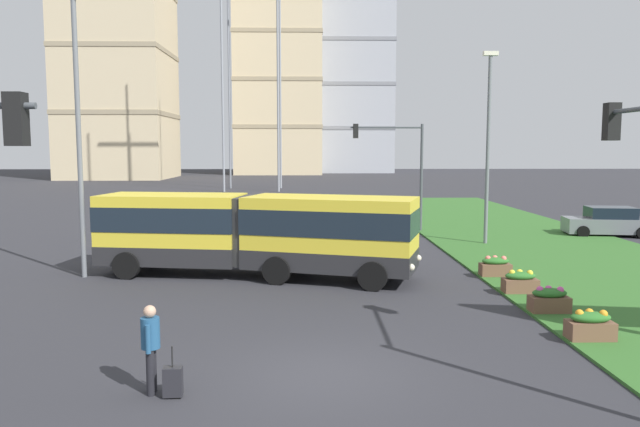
{
  "coord_description": "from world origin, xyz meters",
  "views": [
    {
      "loc": [
        -0.33,
        -12.33,
        4.71
      ],
      "look_at": [
        0.22,
        11.24,
        2.2
      ],
      "focal_mm": 34.22,
      "sensor_mm": 36.0,
      "label": 1
    }
  ],
  "objects_px": {
    "flower_planter_1": "(549,300)",
    "apartment_tower_westcentre": "(279,63)",
    "flower_planter_0": "(590,325)",
    "flower_planter_2": "(520,282)",
    "traffic_light_far_right": "(398,158)",
    "streetlight_median": "(488,140)",
    "car_grey_wagon": "(608,222)",
    "pedestrian_crossing": "(151,343)",
    "articulated_bus": "(255,232)",
    "apartment_tower_centre": "(351,46)",
    "flower_planter_3": "(495,266)",
    "rolling_suitcase": "(173,381)",
    "apartment_tower_west": "(116,23)",
    "streetlight_left": "(78,125)",
    "car_navy_sedan": "(197,224)"
  },
  "relations": [
    {
      "from": "car_navy_sedan",
      "to": "traffic_light_far_right",
      "type": "height_order",
      "value": "traffic_light_far_right"
    },
    {
      "from": "car_grey_wagon",
      "to": "traffic_light_far_right",
      "type": "relative_size",
      "value": 0.76
    },
    {
      "from": "streetlight_left",
      "to": "car_navy_sedan",
      "type": "bearing_deg",
      "value": 75.71
    },
    {
      "from": "car_grey_wagon",
      "to": "pedestrian_crossing",
      "type": "bearing_deg",
      "value": -132.74
    },
    {
      "from": "streetlight_left",
      "to": "apartment_tower_westcentre",
      "type": "relative_size",
      "value": 0.25
    },
    {
      "from": "apartment_tower_westcentre",
      "to": "apartment_tower_centre",
      "type": "distance_m",
      "value": 16.36
    },
    {
      "from": "articulated_bus",
      "to": "apartment_tower_westcentre",
      "type": "xyz_separation_m",
      "value": [
        -3.11,
        95.33,
        19.11
      ]
    },
    {
      "from": "apartment_tower_westcentre",
      "to": "flower_planter_0",
      "type": "bearing_deg",
      "value": -83.41
    },
    {
      "from": "rolling_suitcase",
      "to": "streetlight_median",
      "type": "height_order",
      "value": "streetlight_median"
    },
    {
      "from": "apartment_tower_centre",
      "to": "car_grey_wagon",
      "type": "bearing_deg",
      "value": -85.55
    },
    {
      "from": "flower_planter_0",
      "to": "flower_planter_2",
      "type": "xyz_separation_m",
      "value": [
        0.0,
        4.88,
        0.0
      ]
    },
    {
      "from": "flower_planter_0",
      "to": "rolling_suitcase",
      "type": "bearing_deg",
      "value": -161.86
    },
    {
      "from": "articulated_bus",
      "to": "pedestrian_crossing",
      "type": "xyz_separation_m",
      "value": [
        -1.12,
        -10.81,
        -0.65
      ]
    },
    {
      "from": "flower_planter_0",
      "to": "flower_planter_1",
      "type": "bearing_deg",
      "value": 90.0
    },
    {
      "from": "flower_planter_2",
      "to": "flower_planter_3",
      "type": "relative_size",
      "value": 1.0
    },
    {
      "from": "rolling_suitcase",
      "to": "flower_planter_0",
      "type": "distance_m",
      "value": 9.98
    },
    {
      "from": "flower_planter_1",
      "to": "traffic_light_far_right",
      "type": "distance_m",
      "value": 17.97
    },
    {
      "from": "articulated_bus",
      "to": "flower_planter_0",
      "type": "height_order",
      "value": "articulated_bus"
    },
    {
      "from": "flower_planter_3",
      "to": "streetlight_median",
      "type": "distance_m",
      "value": 9.19
    },
    {
      "from": "car_grey_wagon",
      "to": "apartment_tower_centre",
      "type": "xyz_separation_m",
      "value": [
        -7.17,
        92.09,
        24.32
      ]
    },
    {
      "from": "car_grey_wagon",
      "to": "articulated_bus",
      "type": "bearing_deg",
      "value": -150.91
    },
    {
      "from": "rolling_suitcase",
      "to": "traffic_light_far_right",
      "type": "height_order",
      "value": "traffic_light_far_right"
    },
    {
      "from": "flower_planter_1",
      "to": "traffic_light_far_right",
      "type": "relative_size",
      "value": 0.18
    },
    {
      "from": "flower_planter_0",
      "to": "traffic_light_far_right",
      "type": "relative_size",
      "value": 0.18
    },
    {
      "from": "pedestrian_crossing",
      "to": "flower_planter_1",
      "type": "height_order",
      "value": "pedestrian_crossing"
    },
    {
      "from": "flower_planter_0",
      "to": "flower_planter_2",
      "type": "distance_m",
      "value": 4.88
    },
    {
      "from": "apartment_tower_westcentre",
      "to": "apartment_tower_west",
      "type": "bearing_deg",
      "value": -142.68
    },
    {
      "from": "flower_planter_1",
      "to": "apartment_tower_westcentre",
      "type": "relative_size",
      "value": 0.03
    },
    {
      "from": "flower_planter_1",
      "to": "traffic_light_far_right",
      "type": "xyz_separation_m",
      "value": [
        -1.73,
        17.48,
        3.78
      ]
    },
    {
      "from": "articulated_bus",
      "to": "streetlight_median",
      "type": "distance_m",
      "value": 13.4
    },
    {
      "from": "apartment_tower_west",
      "to": "streetlight_left",
      "type": "bearing_deg",
      "value": -74.29
    },
    {
      "from": "flower_planter_1",
      "to": "apartment_tower_westcentre",
      "type": "xyz_separation_m",
      "value": [
        -11.92,
        100.71,
        20.33
      ]
    },
    {
      "from": "pedestrian_crossing",
      "to": "streetlight_left",
      "type": "height_order",
      "value": "streetlight_left"
    },
    {
      "from": "pedestrian_crossing",
      "to": "articulated_bus",
      "type": "bearing_deg",
      "value": 84.1
    },
    {
      "from": "articulated_bus",
      "to": "flower_planter_3",
      "type": "height_order",
      "value": "articulated_bus"
    },
    {
      "from": "apartment_tower_west",
      "to": "car_grey_wagon",
      "type": "bearing_deg",
      "value": -55.23
    },
    {
      "from": "rolling_suitcase",
      "to": "streetlight_median",
      "type": "relative_size",
      "value": 0.1
    },
    {
      "from": "rolling_suitcase",
      "to": "apartment_tower_west",
      "type": "xyz_separation_m",
      "value": [
        -27.14,
        87.51,
        24.01
      ]
    },
    {
      "from": "flower_planter_0",
      "to": "streetlight_left",
      "type": "bearing_deg",
      "value": 152.26
    },
    {
      "from": "flower_planter_1",
      "to": "streetlight_left",
      "type": "xyz_separation_m",
      "value": [
        -15.11,
        5.43,
        5.12
      ]
    },
    {
      "from": "car_navy_sedan",
      "to": "apartment_tower_west",
      "type": "bearing_deg",
      "value": 109.73
    },
    {
      "from": "car_navy_sedan",
      "to": "car_grey_wagon",
      "type": "bearing_deg",
      "value": 1.16
    },
    {
      "from": "flower_planter_2",
      "to": "apartment_tower_westcentre",
      "type": "distance_m",
      "value": 101.14
    },
    {
      "from": "flower_planter_0",
      "to": "flower_planter_2",
      "type": "height_order",
      "value": "same"
    },
    {
      "from": "flower_planter_3",
      "to": "apartment_tower_west",
      "type": "relative_size",
      "value": 0.02
    },
    {
      "from": "traffic_light_far_right",
      "to": "apartment_tower_west",
      "type": "relative_size",
      "value": 0.13
    },
    {
      "from": "rolling_suitcase",
      "to": "apartment_tower_westcentre",
      "type": "bearing_deg",
      "value": 91.31
    },
    {
      "from": "articulated_bus",
      "to": "rolling_suitcase",
      "type": "relative_size",
      "value": 12.34
    },
    {
      "from": "streetlight_median",
      "to": "car_grey_wagon",
      "type": "bearing_deg",
      "value": 21.0
    },
    {
      "from": "articulated_bus",
      "to": "traffic_light_far_right",
      "type": "distance_m",
      "value": 14.25
    }
  ]
}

